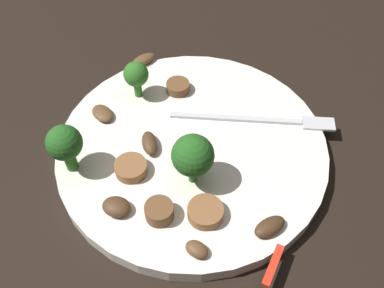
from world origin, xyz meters
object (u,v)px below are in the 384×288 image
object	(u,v)px
pepper_strip_0	(273,265)
sausage_slice_2	(205,212)
plate	(192,149)
mushroom_0	(116,207)
mushroom_4	(102,113)
broccoli_floret_2	(136,75)
sausage_slice_0	(155,210)
mushroom_5	(144,60)
mushroom_3	(197,249)
broccoli_floret_1	(193,156)
fork	(265,120)
sausage_slice_3	(178,87)
sausage_slice_1	(131,168)
mushroom_2	(270,227)
mushroom_1	(150,143)
broccoli_floret_0	(65,144)

from	to	relation	value
pepper_strip_0	sausage_slice_2	bearing A→B (deg)	158.38
plate	mushroom_0	world-z (taller)	mushroom_0
mushroom_4	broccoli_floret_2	bearing A→B (deg)	61.20
broccoli_floret_2	pepper_strip_0	size ratio (longest dim) A/B	1.15
sausage_slice_0	mushroom_5	bearing A→B (deg)	116.12
mushroom_3	broccoli_floret_2	bearing A→B (deg)	128.02
mushroom_0	mushroom_5	distance (m)	0.21
sausage_slice_2	mushroom_3	distance (m)	0.04
sausage_slice_2	mushroom_0	size ratio (longest dim) A/B	1.23
sausage_slice_0	mushroom_5	size ratio (longest dim) A/B	0.85
sausage_slice_2	pepper_strip_0	world-z (taller)	sausage_slice_2
mushroom_0	broccoli_floret_1	bearing A→B (deg)	45.31
fork	sausage_slice_3	xyz separation A→B (m)	(-0.11, 0.01, 0.00)
sausage_slice_1	pepper_strip_0	xyz separation A→B (m)	(0.16, -0.05, -0.00)
sausage_slice_2	mushroom_2	size ratio (longest dim) A/B	1.06
plate	sausage_slice_1	world-z (taller)	sausage_slice_1
plate	broccoli_floret_1	xyz separation A→B (m)	(0.02, -0.04, 0.05)
mushroom_5	sausage_slice_1	bearing A→B (deg)	-71.07
plate	broccoli_floret_1	size ratio (longest dim) A/B	4.77
mushroom_4	mushroom_2	bearing A→B (deg)	-20.29
mushroom_0	mushroom_1	size ratio (longest dim) A/B	0.87
pepper_strip_0	mushroom_0	bearing A→B (deg)	177.81
mushroom_4	sausage_slice_3	bearing A→B (deg)	45.62
fork	mushroom_1	world-z (taller)	mushroom_1
sausage_slice_1	mushroom_5	size ratio (longest dim) A/B	1.02
sausage_slice_1	mushroom_1	xyz separation A→B (m)	(0.01, 0.04, 0.00)
mushroom_1	mushroom_4	size ratio (longest dim) A/B	1.08
mushroom_3	mushroom_5	bearing A→B (deg)	123.52
sausage_slice_0	sausage_slice_2	bearing A→B (deg)	18.28
broccoli_floret_0	sausage_slice_1	bearing A→B (deg)	14.23
broccoli_floret_0	broccoli_floret_1	world-z (taller)	broccoli_floret_1
plate	mushroom_5	bearing A→B (deg)	133.93
broccoli_floret_0	mushroom_4	distance (m)	0.08
plate	sausage_slice_1	distance (m)	0.07
sausage_slice_2	broccoli_floret_0	bearing A→B (deg)	176.75
sausage_slice_3	pepper_strip_0	size ratio (longest dim) A/B	0.68
mushroom_1	mushroom_4	distance (m)	0.07
sausage_slice_2	mushroom_3	world-z (taller)	sausage_slice_2
sausage_slice_2	mushroom_4	size ratio (longest dim) A/B	1.16
mushroom_0	mushroom_3	world-z (taller)	mushroom_0
sausage_slice_3	sausage_slice_1	bearing A→B (deg)	-91.55
sausage_slice_1	pepper_strip_0	size ratio (longest dim) A/B	0.82
mushroom_3	fork	bearing A→B (deg)	83.05
mushroom_1	mushroom_2	distance (m)	0.15
mushroom_2	mushroom_5	distance (m)	0.26
broccoli_floret_1	mushroom_3	xyz separation A→B (m)	(0.03, -0.07, -0.03)
sausage_slice_3	mushroom_3	xyz separation A→B (m)	(0.09, -0.18, -0.00)
plate	fork	size ratio (longest dim) A/B	1.61
sausage_slice_1	mushroom_3	bearing A→B (deg)	-33.78
broccoli_floret_0	sausage_slice_3	world-z (taller)	broccoli_floret_0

